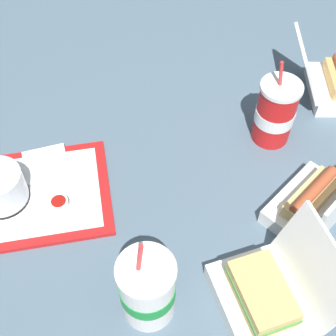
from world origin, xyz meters
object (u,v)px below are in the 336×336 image
object	(u,v)px
clamshell_hotdog_center	(334,83)
ketchup_cup	(59,204)
cake_container	(0,189)
clamshell_hotdog_front	(313,203)
clamshell_sandwich_right	(266,296)
plastic_fork	(37,224)
soda_cup_front	(275,113)
soda_cup_right	(147,289)
food_tray	(27,198)

from	to	relation	value
clamshell_hotdog_center	ketchup_cup	bearing A→B (deg)	19.22
cake_container	clamshell_hotdog_front	world-z (taller)	clamshell_hotdog_front
clamshell_sandwich_right	ketchup_cup	bearing A→B (deg)	-37.05
plastic_fork	clamshell_hotdog_front	world-z (taller)	clamshell_hotdog_front
clamshell_hotdog_front	soda_cup_front	world-z (taller)	soda_cup_front
cake_container	soda_cup_right	xyz separation A→B (m)	(-0.28, 0.29, 0.03)
plastic_fork	soda_cup_front	bearing A→B (deg)	-169.85
soda_cup_front	cake_container	bearing A→B (deg)	8.37
cake_container	soda_cup_right	world-z (taller)	soda_cup_right
food_tray	soda_cup_front	bearing A→B (deg)	-171.14
soda_cup_right	soda_cup_front	distance (m)	0.52
clamshell_hotdog_front	soda_cup_front	distance (m)	0.24
clamshell_hotdog_center	clamshell_sandwich_right	bearing A→B (deg)	56.87
clamshell_hotdog_front	clamshell_hotdog_center	bearing A→B (deg)	-118.17
cake_container	clamshell_sandwich_right	size ratio (longest dim) A/B	0.51
plastic_fork	clamshell_sandwich_right	size ratio (longest dim) A/B	0.49
soda_cup_front	ketchup_cup	bearing A→B (deg)	14.62
cake_container	soda_cup_right	size ratio (longest dim) A/B	0.50
food_tray	plastic_fork	world-z (taller)	plastic_fork
food_tray	plastic_fork	distance (m)	0.08
food_tray	clamshell_hotdog_center	world-z (taller)	clamshell_hotdog_center
clamshell_sandwich_right	clamshell_hotdog_center	distance (m)	0.64
cake_container	plastic_fork	bearing A→B (deg)	132.71
clamshell_sandwich_right	clamshell_hotdog_center	world-z (taller)	clamshell_sandwich_right
ketchup_cup	soda_cup_right	xyz separation A→B (m)	(-0.16, 0.25, 0.06)
clamshell_hotdog_center	soda_cup_front	xyz separation A→B (m)	(0.20, 0.12, 0.04)
clamshell_sandwich_right	soda_cup_right	xyz separation A→B (m)	(0.21, -0.03, 0.04)
plastic_fork	clamshell_sandwich_right	bearing A→B (deg)	143.27
clamshell_hotdog_front	clamshell_sandwich_right	size ratio (longest dim) A/B	1.03
soda_cup_right	clamshell_hotdog_front	bearing A→B (deg)	-158.11
food_tray	soda_cup_right	xyz separation A→B (m)	(-0.23, 0.29, 0.08)
clamshell_hotdog_front	ketchup_cup	bearing A→B (deg)	-10.32
soda_cup_right	plastic_fork	bearing A→B (deg)	-45.43
ketchup_cup	clamshell_hotdog_center	size ratio (longest dim) A/B	0.18
plastic_fork	ketchup_cup	bearing A→B (deg)	-151.20
ketchup_cup	clamshell_hotdog_center	distance (m)	0.76
food_tray	cake_container	size ratio (longest dim) A/B	3.32
clamshell_hotdog_front	clamshell_sandwich_right	distance (m)	0.25
clamshell_hotdog_center	soda_cup_front	bearing A→B (deg)	29.70
clamshell_sandwich_right	soda_cup_front	bearing A→B (deg)	-109.00
plastic_fork	clamshell_hotdog_front	size ratio (longest dim) A/B	0.48
soda_cup_front	food_tray	bearing A→B (deg)	8.86
plastic_fork	clamshell_sandwich_right	distance (m)	0.49
clamshell_sandwich_right	cake_container	bearing A→B (deg)	-33.13
cake_container	clamshell_hotdog_center	distance (m)	0.87
cake_container	clamshell_hotdog_center	size ratio (longest dim) A/B	0.50
clamshell_hotdog_front	clamshell_sandwich_right	xyz separation A→B (m)	(0.16, 0.18, 0.00)
cake_container	clamshell_sandwich_right	world-z (taller)	clamshell_sandwich_right
ketchup_cup	plastic_fork	xyz separation A→B (m)	(0.05, 0.04, -0.01)
ketchup_cup	clamshell_sandwich_right	world-z (taller)	clamshell_sandwich_right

